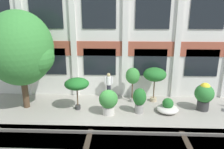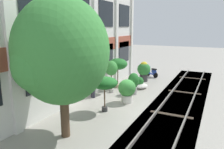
{
  "view_description": "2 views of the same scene",
  "coord_description": "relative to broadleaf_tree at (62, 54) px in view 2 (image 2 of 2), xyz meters",
  "views": [
    {
      "loc": [
        1.33,
        -10.83,
        5.49
      ],
      "look_at": [
        0.82,
        1.38,
        1.76
      ],
      "focal_mm": 35.0,
      "sensor_mm": 36.0,
      "label": 1
    },
    {
      "loc": [
        -10.47,
        -4.73,
        4.31
      ],
      "look_at": [
        1.22,
        1.06,
        1.44
      ],
      "focal_mm": 35.0,
      "sensor_mm": 36.0,
      "label": 2
    }
  ],
  "objects": [
    {
      "name": "resident_by_doorway",
      "position": [
        4.67,
        1.55,
        -2.44
      ],
      "size": [
        0.52,
        0.34,
        1.65
      ],
      "rotation": [
        0.0,
        0.0,
        -1.39
      ],
      "color": "#282833",
      "rests_on": "ground"
    },
    {
      "name": "potted_plant_wide_bowl",
      "position": [
        8.01,
        -0.3,
        -3.05
      ],
      "size": [
        1.19,
        1.19,
        0.8
      ],
      "color": "beige",
      "rests_on": "ground"
    },
    {
      "name": "potted_plant_fluted_column",
      "position": [
        4.78,
        -0.67,
        -2.56
      ],
      "size": [
        1.01,
        1.01,
        1.37
      ],
      "color": "beige",
      "rests_on": "ground"
    },
    {
      "name": "potted_plant_tall_urn",
      "position": [
        7.44,
        1.14,
        -1.65
      ],
      "size": [
        1.36,
        1.36,
        2.12
      ],
      "color": "tan",
      "rests_on": "ground"
    },
    {
      "name": "apartment_facade",
      "position": [
        4.08,
        2.2,
        1.14
      ],
      "size": [
        16.15,
        0.64,
        8.99
      ],
      "color": "silver",
      "rests_on": "ground"
    },
    {
      "name": "potted_plant_ribbed_drum",
      "position": [
        6.44,
        -0.44,
        -2.53
      ],
      "size": [
        0.72,
        0.72,
        1.4
      ],
      "color": "gray",
      "rests_on": "ground"
    },
    {
      "name": "scooter_near_curb",
      "position": [
        11.82,
        -0.14,
        -2.89
      ],
      "size": [
        0.77,
        1.27,
        0.98
      ],
      "rotation": [
        0.0,
        0.0,
        1.1
      ],
      "color": "black",
      "rests_on": "ground"
    },
    {
      "name": "broadleaf_tree",
      "position": [
        0.0,
        0.0,
        0.0
      ],
      "size": [
        3.74,
        3.56,
        5.44
      ],
      "color": "#4C3826",
      "rests_on": "ground"
    },
    {
      "name": "ground_plane",
      "position": [
        4.08,
        -0.51,
        -3.32
      ],
      "size": [
        80.0,
        80.0,
        0.0
      ],
      "primitive_type": "plane",
      "color": "#9E998E"
    },
    {
      "name": "rail_tracks",
      "position": [
        4.08,
        -3.37,
        -3.46
      ],
      "size": [
        23.79,
        2.8,
        0.43
      ],
      "color": "#5B5449",
      "rests_on": "ground"
    },
    {
      "name": "potted_plant_low_pan",
      "position": [
        3.01,
        -0.16,
        -1.83
      ],
      "size": [
        1.35,
        1.35,
        1.82
      ],
      "color": "#333333",
      "rests_on": "ground"
    },
    {
      "name": "potted_plant_terracotta_small",
      "position": [
        6.12,
        1.01,
        -1.71
      ],
      "size": [
        0.83,
        0.83,
        2.14
      ],
      "color": "gray",
      "rests_on": "ground"
    },
    {
      "name": "potted_plant_stone_basin",
      "position": [
        10.04,
        0.05,
        -2.4
      ],
      "size": [
        1.04,
        1.04,
        1.6
      ],
      "color": "#333333",
      "rests_on": "ground"
    }
  ]
}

